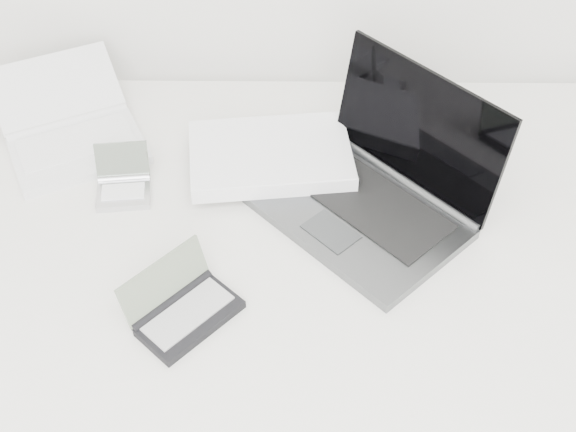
{
  "coord_description": "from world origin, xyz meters",
  "views": [
    {
      "loc": [
        -0.02,
        0.62,
        1.69
      ],
      "look_at": [
        -0.03,
        1.51,
        0.79
      ],
      "focal_mm": 50.0,
      "sensor_mm": 36.0,
      "label": 1
    }
  ],
  "objects_px": {
    "laptop_large": "(329,175)",
    "palmtop_charcoal": "(183,308)",
    "desk": "(306,243)",
    "netbook_open_white": "(72,132)"
  },
  "relations": [
    {
      "from": "laptop_large",
      "to": "palmtop_charcoal",
      "type": "height_order",
      "value": "laptop_large"
    },
    {
      "from": "desk",
      "to": "netbook_open_white",
      "type": "xyz_separation_m",
      "value": [
        -0.43,
        0.21,
        0.07
      ]
    },
    {
      "from": "desk",
      "to": "netbook_open_white",
      "type": "distance_m",
      "value": 0.48
    },
    {
      "from": "netbook_open_white",
      "to": "palmtop_charcoal",
      "type": "distance_m",
      "value": 0.47
    },
    {
      "from": "netbook_open_white",
      "to": "laptop_large",
      "type": "bearing_deg",
      "value": -40.51
    },
    {
      "from": "desk",
      "to": "palmtop_charcoal",
      "type": "xyz_separation_m",
      "value": [
        -0.19,
        -0.19,
        0.06
      ]
    },
    {
      "from": "desk",
      "to": "netbook_open_white",
      "type": "height_order",
      "value": "netbook_open_white"
    },
    {
      "from": "desk",
      "to": "netbook_open_white",
      "type": "bearing_deg",
      "value": 153.95
    },
    {
      "from": "laptop_large",
      "to": "netbook_open_white",
      "type": "distance_m",
      "value": 0.49
    },
    {
      "from": "laptop_large",
      "to": "desk",
      "type": "bearing_deg",
      "value": -69.17
    }
  ]
}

